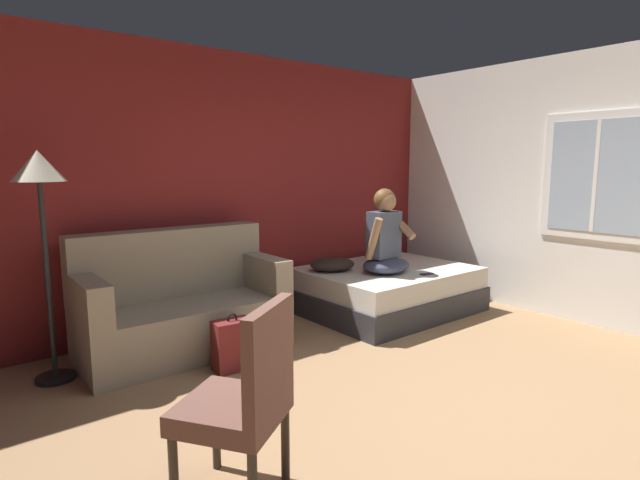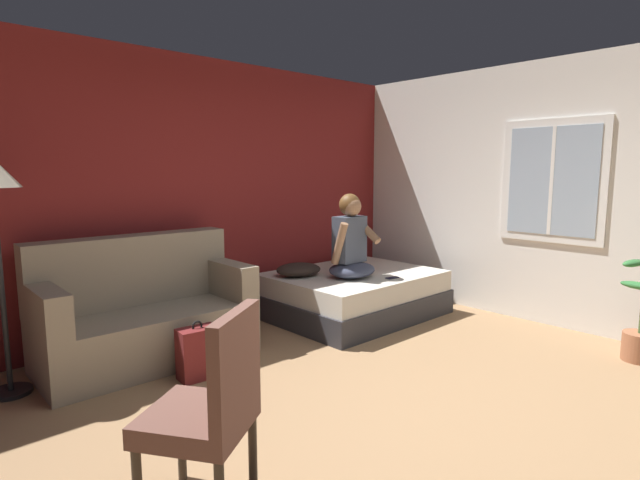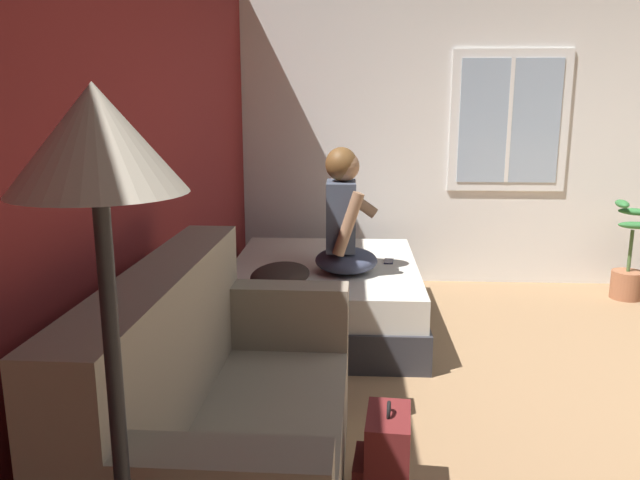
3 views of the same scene
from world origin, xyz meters
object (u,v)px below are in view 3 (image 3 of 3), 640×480
at_px(floor_lamp, 102,218).
at_px(potted_plant, 629,264).
at_px(bed, 324,295).
at_px(couch, 222,428).
at_px(cell_phone, 389,261).
at_px(person_seated, 344,222).
at_px(throw_pillow, 280,275).
at_px(backpack, 385,460).

distance_m(floor_lamp, potted_plant, 5.08).
distance_m(bed, couch, 2.27).
xyz_separation_m(cell_phone, potted_plant, (0.71, -2.08, -0.18)).
bearing_deg(cell_phone, floor_lamp, 82.62).
xyz_separation_m(couch, potted_plant, (3.03, -2.87, -0.09)).
xyz_separation_m(couch, floor_lamp, (-1.01, 0.00, 1.04)).
height_order(couch, cell_phone, couch).
height_order(bed, person_seated, person_seated).
height_order(floor_lamp, potted_plant, floor_lamp).
height_order(throw_pillow, cell_phone, throw_pillow).
bearing_deg(person_seated, bed, 35.69).
xyz_separation_m(backpack, throw_pillow, (1.55, 0.61, 0.36)).
xyz_separation_m(bed, potted_plant, (0.79, -2.56, 0.07)).
bearing_deg(potted_plant, backpack, 142.70).
bearing_deg(potted_plant, bed, 107.05).
bearing_deg(floor_lamp, potted_plant, -35.41).
xyz_separation_m(throw_pillow, cell_phone, (0.65, -0.74, -0.07)).
xyz_separation_m(person_seated, backpack, (-1.92, -0.21, -0.64)).
bearing_deg(cell_phone, person_seated, 45.52).
distance_m(throw_pillow, cell_phone, 0.99).
bearing_deg(person_seated, potted_plant, -67.78).
bearing_deg(person_seated, throw_pillow, 132.30).
bearing_deg(bed, person_seated, -144.31).
relative_size(couch, person_seated, 1.96).
bearing_deg(potted_plant, cell_phone, 108.84).
distance_m(couch, backpack, 0.70).
distance_m(bed, floor_lamp, 3.48).
bearing_deg(bed, potted_plant, -72.95).
bearing_deg(potted_plant, throw_pillow, 115.68).
distance_m(couch, floor_lamp, 1.44).
relative_size(bed, floor_lamp, 1.05).
xyz_separation_m(cell_phone, floor_lamp, (-3.33, 0.79, 0.94)).
relative_size(throw_pillow, potted_plant, 0.56).
xyz_separation_m(bed, couch, (-2.25, 0.30, 0.16)).
distance_m(couch, person_seated, 2.14).
distance_m(person_seated, backpack, 2.03).
bearing_deg(floor_lamp, throw_pillow, -0.96).
bearing_deg(potted_plant, floor_lamp, 144.59).
relative_size(couch, floor_lamp, 1.01).
relative_size(cell_phone, potted_plant, 0.17).
bearing_deg(throw_pillow, bed, -24.62).
distance_m(backpack, cell_phone, 2.22).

